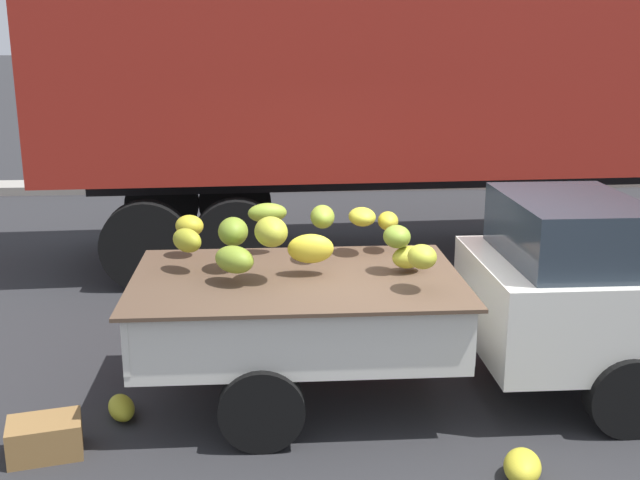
# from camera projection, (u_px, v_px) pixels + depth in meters

# --- Properties ---
(ground) EXTENTS (220.00, 220.00, 0.00)m
(ground) POSITION_uv_depth(u_px,v_px,m) (418.00, 402.00, 6.52)
(ground) COLOR #28282B
(curb_strip) EXTENTS (80.00, 0.80, 0.16)m
(curb_strip) POSITION_uv_depth(u_px,v_px,m) (328.00, 184.00, 15.55)
(curb_strip) COLOR gray
(curb_strip) RESTS_ON ground
(pickup_truck) EXTENTS (4.71, 1.80, 1.70)m
(pickup_truck) POSITION_uv_depth(u_px,v_px,m) (516.00, 294.00, 6.49)
(pickup_truck) COLOR silver
(pickup_truck) RESTS_ON ground
(semi_trailer) EXTENTS (12.10, 3.09, 3.95)m
(semi_trailer) POSITION_uv_depth(u_px,v_px,m) (496.00, 68.00, 10.41)
(semi_trailer) COLOR maroon
(semi_trailer) RESTS_ON ground
(fallen_banana_bunch_near_tailgate) EXTENTS (0.32, 0.43, 0.17)m
(fallen_banana_bunch_near_tailgate) POSITION_uv_depth(u_px,v_px,m) (121.00, 408.00, 6.23)
(fallen_banana_bunch_near_tailgate) COLOR gold
(fallen_banana_bunch_near_tailgate) RESTS_ON ground
(fallen_banana_bunch_by_wheel) EXTENTS (0.36, 0.44, 0.21)m
(fallen_banana_bunch_by_wheel) POSITION_uv_depth(u_px,v_px,m) (522.00, 467.00, 5.35)
(fallen_banana_bunch_by_wheel) COLOR gold
(fallen_banana_bunch_by_wheel) RESTS_ON ground
(produce_crate) EXTENTS (0.59, 0.47, 0.27)m
(produce_crate) POSITION_uv_depth(u_px,v_px,m) (45.00, 438.00, 5.67)
(produce_crate) COLOR olive
(produce_crate) RESTS_ON ground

